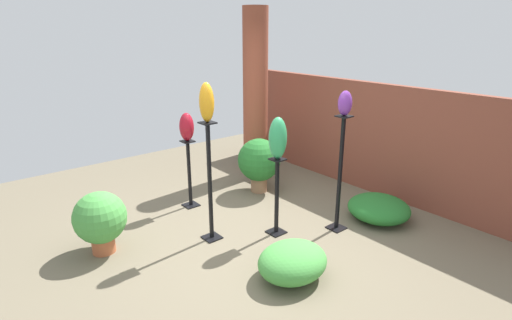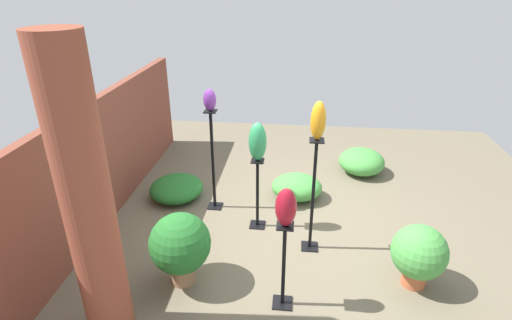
{
  "view_description": "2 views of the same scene",
  "coord_description": "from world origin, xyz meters",
  "views": [
    {
      "loc": [
        3.26,
        -2.59,
        2.41
      ],
      "look_at": [
        0.02,
        0.1,
        1.0
      ],
      "focal_mm": 28.0,
      "sensor_mm": 36.0,
      "label": 1
    },
    {
      "loc": [
        -4.37,
        -0.07,
        3.05
      ],
      "look_at": [
        -0.15,
        0.4,
        1.06
      ],
      "focal_mm": 28.0,
      "sensor_mm": 36.0,
      "label": 2
    }
  ],
  "objects": [
    {
      "name": "pedestal_amber",
      "position": [
        -0.34,
        -0.28,
        0.66
      ],
      "size": [
        0.2,
        0.2,
        1.42
      ],
      "color": "black",
      "rests_on": "ground"
    },
    {
      "name": "pedestal_jade",
      "position": [
        0.05,
        0.4,
        0.43
      ],
      "size": [
        0.2,
        0.2,
        0.96
      ],
      "color": "black",
      "rests_on": "ground"
    },
    {
      "name": "ground_plane",
      "position": [
        0.0,
        0.0,
        0.0
      ],
      "size": [
        8.0,
        8.0,
        0.0
      ],
      "primitive_type": "plane",
      "color": "#6B604C"
    },
    {
      "name": "foliage_bed_east",
      "position": [
        0.84,
        -0.1,
        0.18
      ],
      "size": [
        0.63,
        0.74,
        0.36
      ],
      "primitive_type": "ellipsoid",
      "color": "#479942",
      "rests_on": "ground"
    },
    {
      "name": "potted_plant_walkway_edge",
      "position": [
        -1.09,
        1.09,
        0.49
      ],
      "size": [
        0.65,
        0.65,
        0.83
      ],
      "color": "#936B4C",
      "rests_on": "ground"
    },
    {
      "name": "potted_plant_front_right",
      "position": [
        -0.86,
        -1.39,
        0.41
      ],
      "size": [
        0.58,
        0.58,
        0.71
      ],
      "color": "#B25B38",
      "rests_on": "ground"
    },
    {
      "name": "brick_wall_back",
      "position": [
        0.0,
        2.45,
        0.82
      ],
      "size": [
        5.6,
        0.12,
        1.65
      ],
      "primitive_type": "cube",
      "color": "brown",
      "rests_on": "ground"
    },
    {
      "name": "pedestal_violet",
      "position": [
        0.45,
        1.06,
        0.67
      ],
      "size": [
        0.2,
        0.2,
        1.44
      ],
      "color": "black",
      "rests_on": "ground"
    },
    {
      "name": "art_vase_amber",
      "position": [
        -0.34,
        -0.28,
        1.64
      ],
      "size": [
        0.16,
        0.16,
        0.43
      ],
      "primitive_type": "ellipsoid",
      "color": "orange",
      "rests_on": "pedestal_amber"
    },
    {
      "name": "foliage_bed_center",
      "position": [
        1.79,
        -1.16,
        0.2
      ],
      "size": [
        0.77,
        0.75,
        0.41
      ],
      "primitive_type": "ellipsoid",
      "color": "#479942",
      "rests_on": "ground"
    },
    {
      "name": "brick_pillar",
      "position": [
        -1.78,
        1.58,
        1.36
      ],
      "size": [
        0.41,
        0.41,
        2.72
      ],
      "primitive_type": "cylinder",
      "color": "brown",
      "rests_on": "ground"
    },
    {
      "name": "foliage_bed_west",
      "position": [
        0.64,
        1.67,
        0.16
      ],
      "size": [
        0.81,
        0.78,
        0.31
      ],
      "primitive_type": "ellipsoid",
      "color": "#236B28",
      "rests_on": "ground"
    },
    {
      "name": "pedestal_ruby",
      "position": [
        -1.3,
        -0.0,
        0.43
      ],
      "size": [
        0.2,
        0.2,
        0.95
      ],
      "color": "black",
      "rests_on": "ground"
    },
    {
      "name": "art_vase_violet",
      "position": [
        0.45,
        1.06,
        1.59
      ],
      "size": [
        0.16,
        0.17,
        0.29
      ],
      "primitive_type": "ellipsoid",
      "color": "#6B2D8C",
      "rests_on": "pedestal_violet"
    },
    {
      "name": "art_vase_jade",
      "position": [
        0.05,
        0.4,
        1.21
      ],
      "size": [
        0.2,
        0.22,
        0.49
      ],
      "primitive_type": "ellipsoid",
      "color": "#2D9356",
      "rests_on": "pedestal_jade"
    },
    {
      "name": "art_vase_ruby",
      "position": [
        -1.3,
        -0.0,
        1.15
      ],
      "size": [
        0.19,
        0.2,
        0.38
      ],
      "primitive_type": "ellipsoid",
      "color": "maroon",
      "rests_on": "pedestal_ruby"
    }
  ]
}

